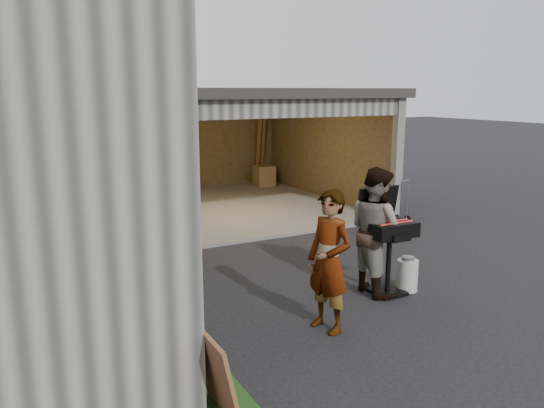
% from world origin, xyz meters
% --- Properties ---
extents(ground, '(80.00, 80.00, 0.00)m').
position_xyz_m(ground, '(0.00, 0.00, 0.00)').
color(ground, black).
rests_on(ground, ground).
extents(groundcover_strip, '(0.50, 8.00, 0.06)m').
position_xyz_m(groundcover_strip, '(-2.25, -1.00, 0.03)').
color(groundcover_strip, '#193814').
rests_on(groundcover_strip, ground).
extents(garage, '(6.80, 6.30, 2.90)m').
position_xyz_m(garage, '(0.76, 6.79, 1.87)').
color(garage, '#605E59').
rests_on(garage, ground).
extents(minivan, '(3.88, 5.14, 1.30)m').
position_xyz_m(minivan, '(-0.82, 6.77, 0.65)').
color(minivan, black).
rests_on(minivan, ground).
extents(woman, '(0.55, 0.71, 1.73)m').
position_xyz_m(woman, '(-0.50, -0.37, 0.86)').
color(woman, '#A3BFCD').
rests_on(woman, ground).
extents(man, '(0.74, 0.92, 1.82)m').
position_xyz_m(man, '(0.80, 0.38, 0.91)').
color(man, '#49281C').
rests_on(man, ground).
extents(bbq_grill, '(0.68, 0.60, 1.52)m').
position_xyz_m(bbq_grill, '(0.90, 0.24, 0.90)').
color(bbq_grill, black).
rests_on(bbq_grill, ground).
extents(propane_tank, '(0.34, 0.34, 0.46)m').
position_xyz_m(propane_tank, '(1.24, 0.17, 0.23)').
color(propane_tank, silver).
rests_on(propane_tank, ground).
extents(plywood_panel, '(0.22, 0.80, 0.88)m').
position_xyz_m(plywood_panel, '(-2.40, -1.50, 0.44)').
color(plywood_panel, brown).
rests_on(plywood_panel, ground).
extents(hand_truck, '(0.44, 0.40, 0.98)m').
position_xyz_m(hand_truck, '(3.88, 3.17, 0.19)').
color(hand_truck, gray).
rests_on(hand_truck, ground).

